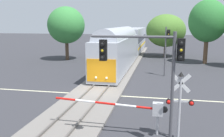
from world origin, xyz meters
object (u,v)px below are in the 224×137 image
Objects in this scene: crossing_signal_mast at (180,100)px; oak_behind_train at (66,25)px; commuter_train at (128,43)px; oak_far_right at (208,21)px; traffic_signal_near_right at (150,62)px; traffic_signal_far_side at (167,44)px; elm_centre_background at (166,31)px; crossing_gate_near at (143,109)px.

crossing_signal_mast is 0.42× the size of oak_behind_train.
commuter_train is 4.67× the size of oak_behind_train.
crossing_signal_mast is at bearing -102.05° from oak_far_right.
oak_far_right is at bearing 75.34° from traffic_signal_near_right.
elm_centre_background reaches higher than traffic_signal_far_side.
oak_behind_train is (-21.70, -0.50, -0.62)m from oak_far_right.
crossing_gate_near is 1.15× the size of traffic_signal_far_side.
traffic_signal_far_side is (1.47, 15.25, 2.31)m from crossing_gate_near.
crossing_signal_mast is (6.34, -27.87, -0.56)m from commuter_train.
traffic_signal_far_side is at bearing 86.13° from traffic_signal_near_right.
commuter_train is 12.53m from oak_far_right.
traffic_signal_near_right is at bearing -92.17° from elm_centre_background.
traffic_signal_near_right reaches higher than crossing_signal_mast.
traffic_signal_far_side is at bearing -90.46° from elm_centre_background.
oak_behind_train reaches higher than crossing_signal_mast.
traffic_signal_far_side is 0.59× the size of oak_far_right.
oak_behind_train is (-9.79, -2.32, 2.85)m from commuter_train.
oak_far_right is at bearing 1.32° from oak_behind_train.
crossing_signal_mast is 2.70m from traffic_signal_near_right.
traffic_signal_far_side reaches higher than commuter_train.
commuter_train is at bearing -142.41° from elm_centre_background.
traffic_signal_far_side is 18.61m from oak_behind_train.
commuter_train is 28.59m from crossing_signal_mast.
oak_far_right is 1.09× the size of oak_behind_train.
crossing_signal_mast is at bearing -77.17° from commuter_train.
crossing_gate_near is 32.18m from elm_centre_background.
traffic_signal_far_side is 0.65× the size of oak_behind_train.
oak_behind_train reaches higher than commuter_train.
commuter_train is at bearing 99.35° from crossing_gate_near.
crossing_signal_mast is at bearing -88.64° from traffic_signal_far_side.
traffic_signal_near_right is (4.83, -28.85, 1.45)m from commuter_train.
oak_far_right reaches higher than crossing_gate_near.
crossing_signal_mast is 0.49× the size of elm_centre_background.
commuter_train is at bearing 13.32° from oak_behind_train.
traffic_signal_near_right is 0.75× the size of elm_centre_background.
elm_centre_background is 0.80× the size of oak_far_right.
oak_behind_train reaches higher than crossing_gate_near.
elm_centre_background is (1.27, 33.55, 0.41)m from traffic_signal_near_right.
commuter_train is 27.69m from crossing_gate_near.
traffic_signal_near_right is at bearing -93.87° from traffic_signal_far_side.
oak_far_right reaches higher than oak_behind_train.
traffic_signal_far_side is 16.75m from elm_centre_background.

